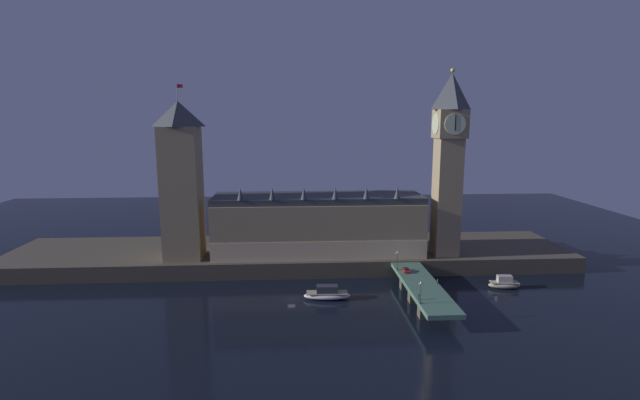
% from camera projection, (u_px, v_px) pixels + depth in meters
% --- Properties ---
extents(ground_plane, '(400.00, 400.00, 0.00)m').
position_uv_depth(ground_plane, '(291.00, 299.00, 149.32)').
color(ground_plane, black).
extents(embankment, '(220.00, 42.00, 5.98)m').
position_uv_depth(embankment, '(291.00, 255.00, 187.13)').
color(embankment, '#4C4438').
rests_on(embankment, ground_plane).
extents(parliament_hall, '(79.22, 22.62, 26.99)m').
position_uv_depth(parliament_hall, '(318.00, 224.00, 178.01)').
color(parliament_hall, tan).
rests_on(parliament_hall, embankment).
extents(clock_tower, '(11.10, 11.21, 69.04)m').
position_uv_depth(clock_tower, '(448.00, 159.00, 170.85)').
color(clock_tower, tan).
rests_on(clock_tower, embankment).
extents(victoria_tower, '(13.61, 13.61, 63.44)m').
position_uv_depth(victoria_tower, '(182.00, 181.00, 168.60)').
color(victoria_tower, tan).
rests_on(victoria_tower, embankment).
extents(bridge, '(10.48, 46.00, 5.64)m').
position_uv_depth(bridge, '(423.00, 290.00, 146.14)').
color(bridge, '#4C7560').
rests_on(bridge, ground_plane).
extents(car_northbound_lead, '(2.07, 4.54, 1.33)m').
position_uv_depth(car_northbound_lead, '(406.00, 270.00, 158.08)').
color(car_northbound_lead, red).
rests_on(car_northbound_lead, bridge).
extents(pedestrian_near_rail, '(0.38, 0.38, 1.85)m').
position_uv_depth(pedestrian_near_rail, '(419.00, 296.00, 133.76)').
color(pedestrian_near_rail, black).
rests_on(pedestrian_near_rail, bridge).
extents(pedestrian_mid_walk, '(0.38, 0.38, 1.70)m').
position_uv_depth(pedestrian_mid_walk, '(438.00, 282.00, 146.04)').
color(pedestrian_mid_walk, black).
rests_on(pedestrian_mid_walk, bridge).
extents(street_lamp_near, '(1.34, 0.60, 6.48)m').
position_uv_depth(street_lamp_near, '(421.00, 290.00, 130.38)').
color(street_lamp_near, '#2D3333').
rests_on(street_lamp_near, bridge).
extents(street_lamp_far, '(1.34, 0.60, 6.62)m').
position_uv_depth(street_lamp_far, '(397.00, 258.00, 159.30)').
color(street_lamp_far, '#2D3333').
rests_on(street_lamp_far, bridge).
extents(boat_upstream, '(15.22, 5.60, 4.54)m').
position_uv_depth(boat_upstream, '(327.00, 294.00, 148.71)').
color(boat_upstream, white).
rests_on(boat_upstream, ground_plane).
extents(boat_downstream, '(11.06, 4.86, 4.55)m').
position_uv_depth(boat_downstream, '(504.00, 284.00, 158.07)').
color(boat_downstream, '#B2A893').
rests_on(boat_downstream, ground_plane).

